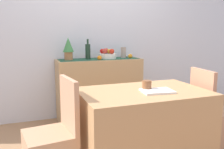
# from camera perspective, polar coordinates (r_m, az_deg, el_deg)

# --- Properties ---
(ground_plane) EXTENTS (6.40, 6.40, 0.02)m
(ground_plane) POSITION_cam_1_polar(r_m,az_deg,el_deg) (2.98, 2.37, -15.88)
(ground_plane) COLOR #A27853
(ground_plane) RESTS_ON ground
(room_wall_rear) EXTENTS (6.40, 0.06, 2.70)m
(room_wall_rear) POSITION_cam_1_polar(r_m,az_deg,el_deg) (3.80, -4.45, 10.85)
(room_wall_rear) COLOR silver
(room_wall_rear) RESTS_ON ground
(sideboard_console) EXTENTS (1.21, 0.42, 0.89)m
(sideboard_console) POSITION_cam_1_polar(r_m,az_deg,el_deg) (3.65, -2.92, -3.41)
(sideboard_console) COLOR tan
(sideboard_console) RESTS_ON ground
(table_runner) EXTENTS (1.14, 0.32, 0.01)m
(table_runner) POSITION_cam_1_polar(r_m,az_deg,el_deg) (3.57, -2.98, 3.59)
(table_runner) COLOR #235039
(table_runner) RESTS_ON sideboard_console
(fruit_bowl) EXTENTS (0.26, 0.26, 0.07)m
(fruit_bowl) POSITION_cam_1_polar(r_m,az_deg,el_deg) (3.61, -1.09, 4.29)
(fruit_bowl) COLOR white
(fruit_bowl) RESTS_ON table_runner
(apple_right) EXTENTS (0.07, 0.07, 0.07)m
(apple_right) POSITION_cam_1_polar(r_m,az_deg,el_deg) (3.66, -1.28, 5.48)
(apple_right) COLOR red
(apple_right) RESTS_ON fruit_bowl
(apple_upper) EXTENTS (0.07, 0.07, 0.07)m
(apple_upper) POSITION_cam_1_polar(r_m,az_deg,el_deg) (3.55, -0.04, 5.36)
(apple_upper) COLOR red
(apple_upper) RESTS_ON fruit_bowl
(apple_rear) EXTENTS (0.07, 0.07, 0.07)m
(apple_rear) POSITION_cam_1_polar(r_m,az_deg,el_deg) (3.57, -1.64, 5.41)
(apple_rear) COLOR #B2382C
(apple_rear) RESTS_ON fruit_bowl
(apple_center) EXTENTS (0.06, 0.06, 0.06)m
(apple_center) POSITION_cam_1_polar(r_m,az_deg,el_deg) (3.63, -2.30, 5.39)
(apple_center) COLOR red
(apple_center) RESTS_ON fruit_bowl
(apple_left) EXTENTS (0.07, 0.07, 0.07)m
(apple_left) POSITION_cam_1_polar(r_m,az_deg,el_deg) (3.60, -0.65, 5.37)
(apple_left) COLOR gold
(apple_left) RESTS_ON fruit_bowl
(wine_bottle) EXTENTS (0.07, 0.07, 0.29)m
(wine_bottle) POSITION_cam_1_polar(r_m,az_deg,el_deg) (3.52, -5.57, 5.29)
(wine_bottle) COLOR #1C3524
(wine_bottle) RESTS_ON sideboard_console
(ceramic_vase) EXTENTS (0.08, 0.08, 0.16)m
(ceramic_vase) POSITION_cam_1_polar(r_m,az_deg,el_deg) (3.70, 2.63, 5.03)
(ceramic_vase) COLOR #A49586
(ceramic_vase) RESTS_ON sideboard_console
(potted_plant) EXTENTS (0.15, 0.15, 0.31)m
(potted_plant) POSITION_cam_1_polar(r_m,az_deg,el_deg) (3.46, -10.02, 6.08)
(potted_plant) COLOR #AA7144
(potted_plant) RESTS_ON sideboard_console
(orange_loose_near_bowl) EXTENTS (0.06, 0.06, 0.06)m
(orange_loose_near_bowl) POSITION_cam_1_polar(r_m,az_deg,el_deg) (3.45, -2.88, 3.86)
(orange_loose_near_bowl) COLOR orange
(orange_loose_near_bowl) RESTS_ON sideboard_console
(orange_loose_mid) EXTENTS (0.06, 0.06, 0.06)m
(orange_loose_mid) POSITION_cam_1_polar(r_m,az_deg,el_deg) (3.69, 4.21, 4.24)
(orange_loose_mid) COLOR orange
(orange_loose_mid) RESTS_ON sideboard_console
(dining_table) EXTENTS (1.18, 0.76, 0.74)m
(dining_table) POSITION_cam_1_polar(r_m,az_deg,el_deg) (2.44, 7.05, -12.17)
(dining_table) COLOR tan
(dining_table) RESTS_ON ground
(open_book) EXTENTS (0.30, 0.24, 0.02)m
(open_book) POSITION_cam_1_polar(r_m,az_deg,el_deg) (2.29, 10.34, -3.76)
(open_book) COLOR white
(open_book) RESTS_ON dining_table
(coffee_cup) EXTENTS (0.09, 0.09, 0.09)m
(coffee_cup) POSITION_cam_1_polar(r_m,az_deg,el_deg) (2.34, 8.01, -2.49)
(coffee_cup) COLOR brown
(coffee_cup) RESTS_ON dining_table
(chair_by_corner) EXTENTS (0.44, 0.44, 0.90)m
(chair_by_corner) POSITION_cam_1_polar(r_m,az_deg,el_deg) (2.95, 22.20, -11.08)
(chair_by_corner) COLOR tan
(chair_by_corner) RESTS_ON ground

